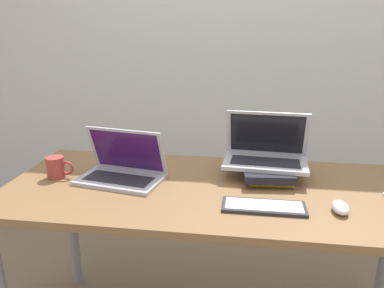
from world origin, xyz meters
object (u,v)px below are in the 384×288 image
at_px(laptop_left, 122,169).
at_px(mouse, 340,207).
at_px(book_stack, 267,171).
at_px(laptop_on_books, 266,153).
at_px(wireless_keyboard, 264,207).
at_px(mug, 57,167).

relative_size(laptop_left, mouse, 3.91).
relative_size(book_stack, mouse, 2.94).
relative_size(book_stack, laptop_on_books, 0.78).
bearing_deg(wireless_keyboard, mouse, 1.60).
distance_m(laptop_on_books, mouse, 0.42).
bearing_deg(mouse, laptop_on_books, 127.60).
height_order(mouse, mug, mug).
bearing_deg(mug, book_stack, 7.89).
distance_m(laptop_on_books, wireless_keyboard, 0.34).
relative_size(wireless_keyboard, mug, 2.49).
relative_size(laptop_left, book_stack, 1.33).
height_order(book_stack, mouse, book_stack).
distance_m(book_stack, laptop_on_books, 0.08).
height_order(laptop_left, laptop_on_books, laptop_on_books).
xyz_separation_m(mouse, mug, (-1.14, 0.16, 0.03)).
xyz_separation_m(laptop_on_books, mug, (-0.89, -0.16, -0.06)).
distance_m(wireless_keyboard, mug, 0.89).
bearing_deg(book_stack, wireless_keyboard, -94.80).
bearing_deg(laptop_on_books, wireless_keyboard, -92.69).
distance_m(laptop_left, laptop_on_books, 0.62).
bearing_deg(book_stack, laptop_left, -170.41).
xyz_separation_m(book_stack, laptop_on_books, (-0.01, 0.04, 0.07)).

